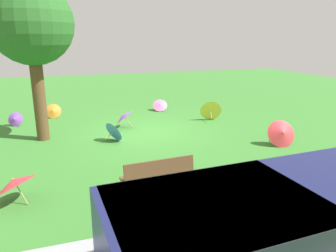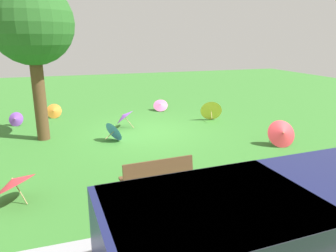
# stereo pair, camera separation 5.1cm
# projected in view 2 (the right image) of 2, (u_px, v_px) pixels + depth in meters

# --- Properties ---
(ground) EXTENTS (40.00, 40.00, 0.00)m
(ground) POSITION_uv_depth(u_px,v_px,m) (144.00, 132.00, 12.08)
(ground) COLOR #387A2D
(van_dark) EXTENTS (4.68, 2.30, 1.53)m
(van_dark) POSITION_uv_depth(u_px,v_px,m) (261.00, 233.00, 4.28)
(van_dark) COLOR #191E4C
(van_dark) RESTS_ON ground
(park_bench) EXTENTS (1.63, 0.59, 0.90)m
(park_bench) POSITION_uv_depth(u_px,v_px,m) (157.00, 177.00, 7.08)
(park_bench) COLOR brown
(park_bench) RESTS_ON ground
(shade_tree) EXTENTS (2.68, 2.68, 5.22)m
(shade_tree) POSITION_uv_depth(u_px,v_px,m) (32.00, 25.00, 10.18)
(shade_tree) COLOR brown
(shade_tree) RESTS_ON ground
(parasol_purple_0) EXTENTS (0.66, 0.66, 0.58)m
(parasol_purple_0) POSITION_uv_depth(u_px,v_px,m) (15.00, 119.00, 12.77)
(parasol_purple_0) COLOR tan
(parasol_purple_0) RESTS_ON ground
(parasol_pink_0) EXTENTS (0.84, 0.77, 0.58)m
(parasol_pink_0) POSITION_uv_depth(u_px,v_px,m) (160.00, 105.00, 15.42)
(parasol_pink_0) COLOR tan
(parasol_pink_0) RESTS_ON ground
(parasol_red_0) EXTENTS (1.02, 1.01, 0.89)m
(parasol_red_0) POSITION_uv_depth(u_px,v_px,m) (282.00, 133.00, 10.34)
(parasol_red_0) COLOR tan
(parasol_red_0) RESTS_ON ground
(parasol_orange_1) EXTENTS (0.71, 0.64, 0.65)m
(parasol_orange_1) POSITION_uv_depth(u_px,v_px,m) (54.00, 111.00, 14.03)
(parasol_orange_1) COLOR tan
(parasol_orange_1) RESTS_ON ground
(parasol_purple_1) EXTENTS (1.01, 1.05, 0.79)m
(parasol_purple_1) POSITION_uv_depth(u_px,v_px,m) (124.00, 116.00, 12.49)
(parasol_purple_1) COLOR tan
(parasol_purple_1) RESTS_ON ground
(parasol_yellow_1) EXTENTS (1.01, 0.95, 0.90)m
(parasol_yellow_1) POSITION_uv_depth(u_px,v_px,m) (211.00, 110.00, 13.66)
(parasol_yellow_1) COLOR tan
(parasol_yellow_1) RESTS_ON ground
(parasol_red_1) EXTENTS (1.20, 1.21, 0.77)m
(parasol_red_1) POSITION_uv_depth(u_px,v_px,m) (14.00, 182.00, 6.76)
(parasol_red_1) COLOR tan
(parasol_red_1) RESTS_ON ground
(parasol_blue_1) EXTENTS (0.75, 0.86, 0.72)m
(parasol_blue_1) POSITION_uv_depth(u_px,v_px,m) (115.00, 131.00, 10.94)
(parasol_blue_1) COLOR tan
(parasol_blue_1) RESTS_ON ground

